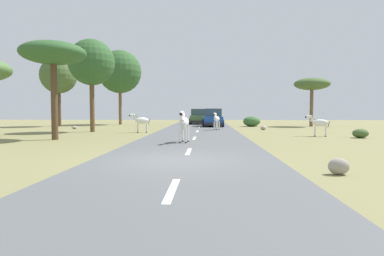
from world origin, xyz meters
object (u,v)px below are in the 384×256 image
Objects in this scene: zebra_0 at (184,123)px; rock_0 at (263,128)px; bush_2 at (252,121)px; car_1 at (199,117)px; zebra_2 at (319,123)px; car_0 at (213,118)px; tree_0 at (312,85)px; bush_3 at (360,133)px; tree_6 at (53,55)px; zebra_3 at (216,119)px; rock_1 at (339,166)px; zebra_1 at (141,121)px; tree_4 at (59,76)px; tree_1 at (120,72)px; tree_5 at (91,63)px; rock_2 at (74,128)px.

zebra_0 is 3.62× the size of rock_0.
bush_2 is 3.60× the size of rock_0.
car_1 is 2.57× the size of bush_2.
zebra_2 is 0.32× the size of car_0.
bush_3 is at bearing -96.17° from tree_0.
zebra_0 is 0.32× the size of tree_6.
car_0 is 2.57× the size of bush_2.
tree_6 is at bearing 58.10° from zebra_3.
rock_1 is at bearing -92.80° from bush_2.
zebra_2 is 0.83× the size of bush_2.
zebra_1 is 0.21× the size of tree_4.
tree_1 is at bearing 94.37° from tree_6.
car_0 is 0.52× the size of tree_1.
tree_0 is at bearing 158.88° from car_1.
tree_1 is 4.95× the size of bush_2.
bush_3 is at bearing -14.82° from tree_5.
bush_3 is (8.23, -6.61, -0.64)m from zebra_3.
car_1 is 7.35m from bush_2.
rock_0 is at bearing 85.83° from rock_1.
rock_1 is (-5.70, -11.23, -0.06)m from bush_3.
tree_0 is at bearing 13.83° from rock_2.
zebra_1 is at bearing 92.93° from zebra_2.
car_1 is at bearing -32.36° from zebra_1.
zebra_2 is at bearing -145.14° from zebra_0.
zebra_2 is 0.17× the size of tree_1.
tree_4 is at bearing -1.08° from car_0.
tree_0 is 9.30m from rock_0.
tree_5 reaches higher than car_1.
tree_5 is 4.06× the size of bush_2.
rock_0 is (5.62, -10.65, -0.67)m from car_1.
zebra_1 is at bearing 163.86° from bush_3.
tree_1 is 12.80m from tree_5.
zebra_3 is at bearing -21.50° from tree_4.
car_1 is at bearing 137.85° from bush_2.
car_1 is (0.19, 22.02, -0.16)m from zebra_0.
rock_0 is 16.20m from rock_2.
tree_5 is at bearing -51.74° from rock_2.
tree_5 reaches higher than zebra_0.
rock_1 is at bearing -179.44° from zebra_2.
rock_1 is (2.53, -17.84, -0.70)m from zebra_3.
tree_4 is 20.75m from rock_0.
tree_4 is 1.29× the size of tree_6.
tree_4 is at bearing 151.85° from bush_3.
tree_6 reaches higher than zebra_2.
bush_2 is at bearing 108.52° from bush_3.
zebra_1 is at bearing -134.51° from bush_2.
tree_5 reaches higher than rock_0.
zebra_0 is 15.89m from rock_2.
bush_2 is (5.44, -4.93, -0.34)m from car_1.
tree_6 is 10.19× the size of rock_1.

